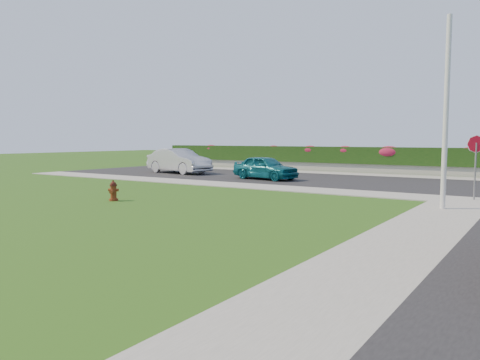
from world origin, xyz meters
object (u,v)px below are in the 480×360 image
Objects in this scene: fire_hydrant at (113,191)px; stop_sign at (476,153)px; sedan_silver at (179,161)px; utility_pole at (446,114)px; sedan_teal at (265,167)px.

stop_sign is (10.78, 7.18, 1.38)m from fire_hydrant.
utility_pole is (17.07, -7.07, 2.17)m from sedan_silver.
stop_sign reaches higher than fire_hydrant.
utility_pole is 3.22m from stop_sign.
utility_pole is (10.10, -6.15, 2.31)m from sedan_teal.
utility_pole is at bearing 1.14° from fire_hydrant.
sedan_silver is at bearing 157.51° from utility_pole.
utility_pole is at bearing -101.79° from stop_sign.
fire_hydrant is 0.16× the size of sedan_silver.
sedan_teal is at bearing 67.70° from fire_hydrant.
sedan_teal is 0.63× the size of utility_pole.
stop_sign is (17.59, -4.15, 0.91)m from sedan_silver.
fire_hydrant is at bearing -147.97° from stop_sign.
stop_sign is at bearing 12.23° from fire_hydrant.
sedan_teal is 12.05m from utility_pole.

